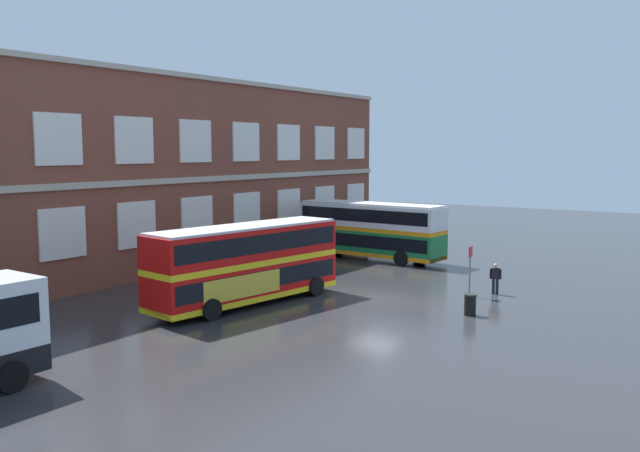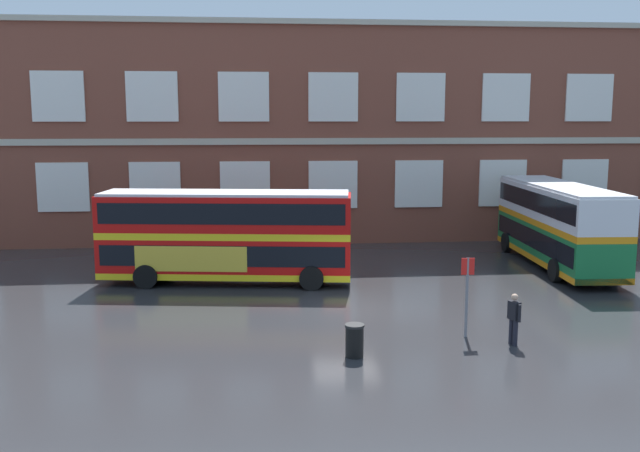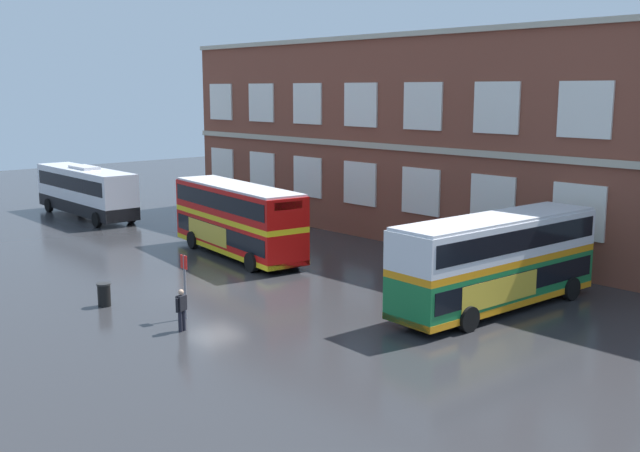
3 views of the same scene
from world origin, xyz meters
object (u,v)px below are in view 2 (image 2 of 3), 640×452
Objects in this scene: double_decker_near at (226,235)px; waiting_passenger at (514,317)px; double_decker_middle at (557,223)px; station_litter_bin at (354,340)px; bus_stand_flag at (467,289)px.

double_decker_near reaches higher than waiting_passenger.
station_litter_bin is (-11.85, -12.25, -1.63)m from double_decker_middle.
waiting_passenger is at bearing -37.64° from bus_stand_flag.
bus_stand_flag is at bearing -46.68° from double_decker_near.
double_decker_middle is 4.12× the size of bus_stand_flag.
double_decker_near is at bearing 133.32° from bus_stand_flag.
double_decker_near and double_decker_middle have the same top height.
bus_stand_flag is 4.47m from station_litter_bin.
station_litter_bin is at bearing -158.05° from bus_stand_flag.
double_decker_middle is (16.07, 1.89, 0.00)m from double_decker_near.
double_decker_near reaches higher than bus_stand_flag.
bus_stand_flag is (-1.27, 0.98, 0.70)m from waiting_passenger.
double_decker_middle reaches higher than waiting_passenger.
station_litter_bin is at bearing -173.13° from waiting_passenger.
bus_stand_flag is 2.62× the size of station_litter_bin.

